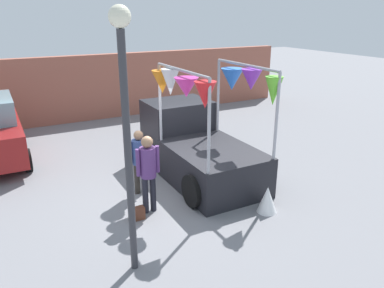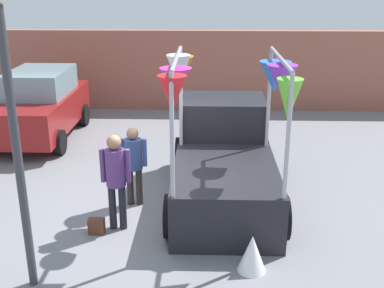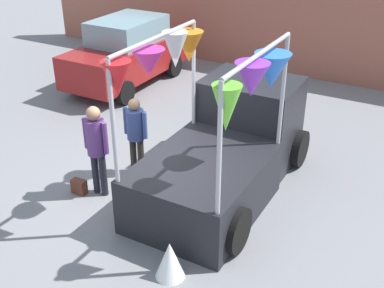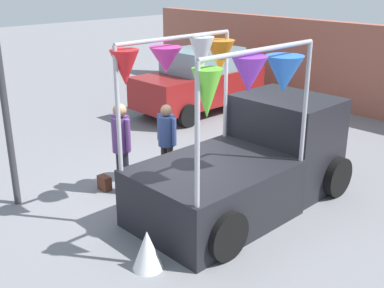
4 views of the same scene
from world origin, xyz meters
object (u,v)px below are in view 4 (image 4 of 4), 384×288
(folded_kite_bundle_white, at_px, (147,250))
(person_customer, at_px, (121,140))
(vendor_truck, at_px, (252,155))
(handbag, at_px, (105,183))
(parked_car, at_px, (200,81))
(person_vendor, at_px, (167,136))

(folded_kite_bundle_white, bearing_deg, person_customer, 151.43)
(vendor_truck, bearing_deg, person_customer, -142.50)
(handbag, relative_size, folded_kite_bundle_white, 0.47)
(parked_car, bearing_deg, folded_kite_bundle_white, -49.80)
(person_customer, bearing_deg, folded_kite_bundle_white, -28.57)
(parked_car, height_order, person_vendor, parked_car)
(folded_kite_bundle_white, bearing_deg, handbag, 158.41)
(person_customer, relative_size, handbag, 6.28)
(person_vendor, bearing_deg, vendor_truck, 15.94)
(handbag, height_order, folded_kite_bundle_white, folded_kite_bundle_white)
(handbag, distance_m, folded_kite_bundle_white, 2.83)
(person_customer, xyz_separation_m, handbag, (-0.35, -0.20, -0.93))
(vendor_truck, relative_size, person_customer, 2.30)
(vendor_truck, relative_size, person_vendor, 2.55)
(parked_car, xyz_separation_m, person_vendor, (3.13, -4.00, 0.01))
(parked_car, distance_m, person_vendor, 5.08)
(vendor_truck, relative_size, parked_car, 1.01)
(vendor_truck, bearing_deg, folded_kite_bundle_white, -82.25)
(parked_car, relative_size, handbag, 14.29)
(person_customer, height_order, folded_kite_bundle_white, person_customer)
(person_customer, bearing_deg, handbag, -150.26)
(person_vendor, relative_size, handbag, 5.67)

